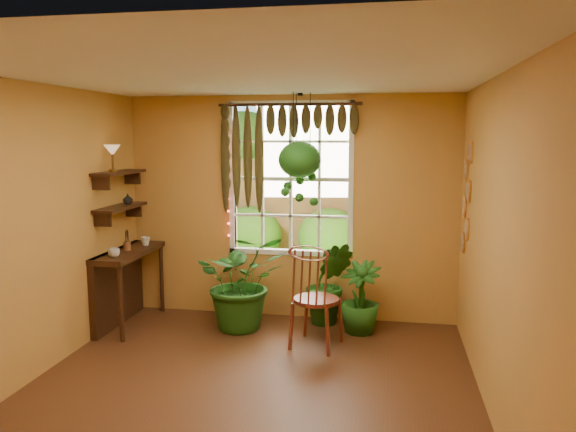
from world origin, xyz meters
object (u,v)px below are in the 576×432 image
counter_ledge (121,279)px  hanging_basket (300,163)px  windsor_chair (315,313)px  potted_plant_mid (329,283)px  potted_plant_left (243,281)px

counter_ledge → hanging_basket: hanging_basket is taller
windsor_chair → potted_plant_mid: bearing=99.2°
counter_ledge → windsor_chair: windsor_chair is taller
potted_plant_left → hanging_basket: (0.62, 0.27, 1.35)m
potted_plant_left → hanging_basket: bearing=23.9°
potted_plant_mid → windsor_chair: bearing=-94.9°
windsor_chair → hanging_basket: hanging_basket is taller
windsor_chair → potted_plant_left: windsor_chair is taller
counter_ledge → potted_plant_left: (1.45, 0.10, 0.01)m
windsor_chair → potted_plant_mid: (0.06, 0.76, 0.13)m
counter_ledge → windsor_chair: size_ratio=0.93×
windsor_chair → potted_plant_mid: 0.77m
counter_ledge → potted_plant_left: size_ratio=1.07×
potted_plant_mid → hanging_basket: size_ratio=0.77×
potted_plant_mid → hanging_basket: bearing=-171.0°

